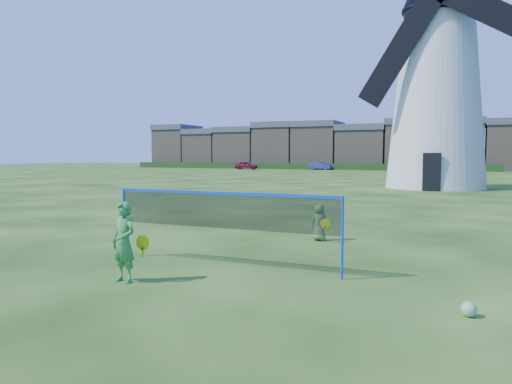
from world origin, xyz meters
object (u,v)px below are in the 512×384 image
object	(u,v)px
windmill	(437,86)
player_girl	(124,242)
player_boy	(320,222)
car_right	(320,166)
car_left	(246,165)
badminton_net	(222,212)
play_ball	(469,309)

from	to	relation	value
windmill	player_girl	xyz separation A→B (m)	(-3.53, -28.95, -6.33)
player_boy	car_right	size ratio (longest dim) A/B	0.26
player_girl	car_left	distance (m)	69.93
car_left	badminton_net	bearing A→B (deg)	-170.27
windmill	car_left	world-z (taller)	windmill
player_girl	play_ball	size ratio (longest dim) A/B	6.62
player_girl	car_left	size ratio (longest dim) A/B	0.38
play_ball	car_left	world-z (taller)	car_left
badminton_net	play_ball	xyz separation A→B (m)	(4.65, -1.29, -1.03)
windmill	badminton_net	distance (m)	27.93
badminton_net	player_girl	bearing A→B (deg)	-120.98
player_girl	player_boy	bearing A→B (deg)	80.71
windmill	car_right	bearing A→B (deg)	116.98
player_boy	car_left	distance (m)	65.79
badminton_net	play_ball	distance (m)	4.93
player_girl	car_left	bearing A→B (deg)	124.29
play_ball	car_left	xyz separation A→B (m)	(-33.38, 63.74, 0.54)
player_girl	badminton_net	bearing A→B (deg)	69.99
play_ball	car_left	distance (m)	71.95
play_ball	badminton_net	bearing A→B (deg)	164.50
badminton_net	car_right	bearing A→B (deg)	104.60
player_girl	play_ball	xyz separation A→B (m)	(5.71, 0.48, -0.62)
badminton_net	car_right	world-z (taller)	badminton_net
car_right	play_ball	bearing A→B (deg)	-160.01
badminton_net	player_girl	size ratio (longest dim) A/B	3.47
player_girl	play_ball	distance (m)	5.76
player_boy	player_girl	bearing A→B (deg)	70.22
player_girl	car_right	xyz separation A→B (m)	(-16.02, 67.35, -0.11)
windmill	car_left	bearing A→B (deg)	131.50
windmill	car_left	distance (m)	47.52
badminton_net	car_right	distance (m)	67.78
windmill	car_right	distance (m)	43.57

